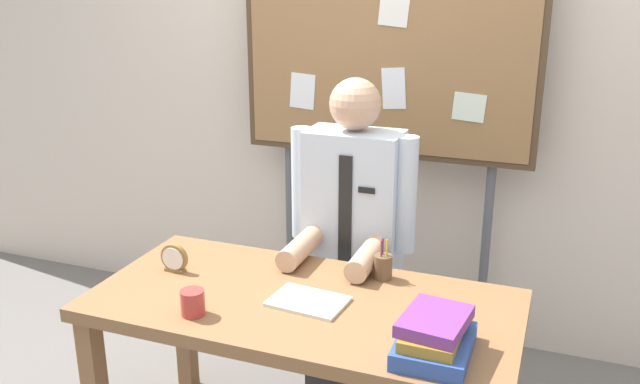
% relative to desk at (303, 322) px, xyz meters
% --- Properties ---
extents(back_wall, '(6.40, 0.08, 2.70)m').
position_rel_desk_xyz_m(back_wall, '(0.00, 1.25, 0.72)').
color(back_wall, beige).
rests_on(back_wall, ground_plane).
extents(desk, '(1.53, 0.73, 0.72)m').
position_rel_desk_xyz_m(desk, '(0.00, 0.00, 0.00)').
color(desk, brown).
rests_on(desk, ground_plane).
extents(person, '(0.55, 0.56, 1.43)m').
position_rel_desk_xyz_m(person, '(0.00, 0.57, 0.04)').
color(person, '#2D2D33').
rests_on(person, ground_plane).
extents(bulletin_board, '(1.41, 0.09, 2.04)m').
position_rel_desk_xyz_m(bulletin_board, '(0.00, 1.05, 0.86)').
color(bulletin_board, '#4C3823').
rests_on(bulletin_board, ground_plane).
extents(book_stack, '(0.22, 0.30, 0.13)m').
position_rel_desk_xyz_m(book_stack, '(0.51, -0.19, 0.15)').
color(book_stack, '#2D4C99').
rests_on(book_stack, desk).
extents(open_notebook, '(0.28, 0.21, 0.01)m').
position_rel_desk_xyz_m(open_notebook, '(0.03, -0.02, 0.10)').
color(open_notebook, silver).
rests_on(open_notebook, desk).
extents(desk_clock, '(0.11, 0.04, 0.11)m').
position_rel_desk_xyz_m(desk_clock, '(-0.56, 0.04, 0.14)').
color(desk_clock, olive).
rests_on(desk_clock, desk).
extents(coffee_mug, '(0.08, 0.08, 0.09)m').
position_rel_desk_xyz_m(coffee_mug, '(-0.31, -0.24, 0.14)').
color(coffee_mug, '#B23833').
rests_on(coffee_mug, desk).
extents(pen_holder, '(0.07, 0.07, 0.16)m').
position_rel_desk_xyz_m(pen_holder, '(0.22, 0.27, 0.14)').
color(pen_holder, brown).
rests_on(pen_holder, desk).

